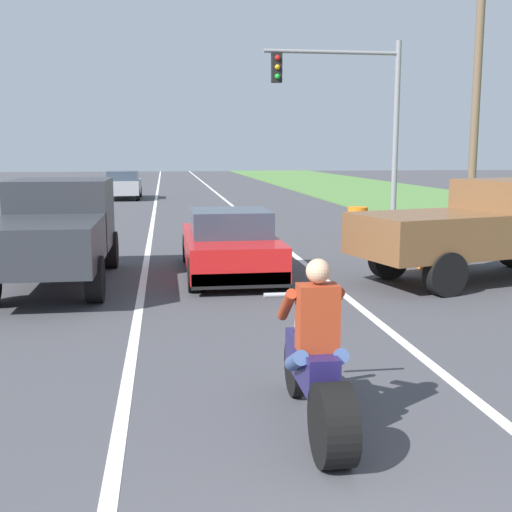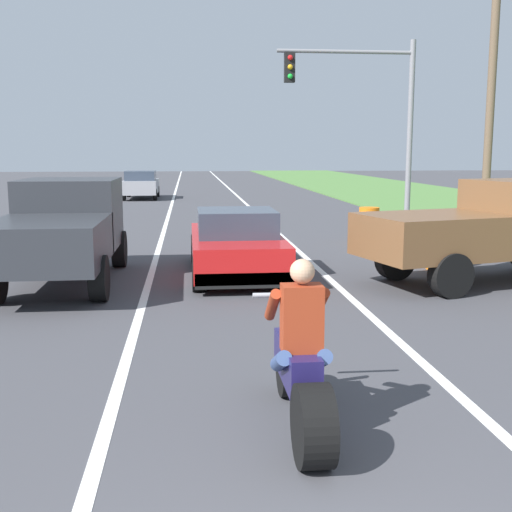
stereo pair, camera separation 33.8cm
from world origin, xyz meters
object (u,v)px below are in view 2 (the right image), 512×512
(sports_car_red, at_px, (236,245))
(pickup_truck_right_shoulder_brown, at_px, (493,226))
(construction_barrel_nearest, at_px, (440,246))
(motorcycle_with_rider, at_px, (301,372))
(traffic_light_mast_near, at_px, (370,105))
(construction_barrel_mid, at_px, (369,225))
(distant_car_far_ahead, at_px, (141,184))
(pickup_truck_left_lane_dark_grey, at_px, (63,227))

(sports_car_red, bearing_deg, pickup_truck_right_shoulder_brown, -14.19)
(construction_barrel_nearest, bearing_deg, motorcycle_with_rider, -119.43)
(traffic_light_mast_near, height_order, construction_barrel_mid, traffic_light_mast_near)
(traffic_light_mast_near, distance_m, distant_car_far_ahead, 17.27)
(distant_car_far_ahead, bearing_deg, traffic_light_mast_near, -60.75)
(construction_barrel_nearest, xyz_separation_m, distant_car_far_ahead, (-7.93, 21.89, 0.27))
(pickup_truck_left_lane_dark_grey, relative_size, pickup_truck_right_shoulder_brown, 0.93)
(traffic_light_mast_near, bearing_deg, distant_car_far_ahead, 119.25)
(motorcycle_with_rider, height_order, distant_car_far_ahead, motorcycle_with_rider)
(pickup_truck_left_lane_dark_grey, relative_size, construction_barrel_mid, 4.80)
(motorcycle_with_rider, height_order, traffic_light_mast_near, traffic_light_mast_near)
(pickup_truck_right_shoulder_brown, bearing_deg, pickup_truck_left_lane_dark_grey, 175.00)
(sports_car_red, xyz_separation_m, pickup_truck_left_lane_dark_grey, (-3.38, -0.52, 0.48))
(sports_car_red, distance_m, construction_barrel_nearest, 4.45)
(pickup_truck_right_shoulder_brown, height_order, construction_barrel_mid, pickup_truck_right_shoulder_brown)
(pickup_truck_right_shoulder_brown, distance_m, construction_barrel_nearest, 1.61)
(sports_car_red, bearing_deg, motorcycle_with_rider, -89.92)
(sports_car_red, height_order, construction_barrel_nearest, sports_car_red)
(pickup_truck_left_lane_dark_grey, height_order, traffic_light_mast_near, traffic_light_mast_near)
(sports_car_red, distance_m, traffic_light_mast_near, 9.33)
(construction_barrel_mid, relative_size, distant_car_far_ahead, 0.25)
(pickup_truck_right_shoulder_brown, bearing_deg, construction_barrel_nearest, 108.31)
(pickup_truck_right_shoulder_brown, bearing_deg, motorcycle_with_rider, -127.27)
(construction_barrel_mid, bearing_deg, pickup_truck_right_shoulder_brown, -80.86)
(construction_barrel_nearest, height_order, distant_car_far_ahead, distant_car_far_ahead)
(pickup_truck_left_lane_dark_grey, xyz_separation_m, distant_car_far_ahead, (-0.10, 22.58, -0.33))
(construction_barrel_nearest, bearing_deg, distant_car_far_ahead, 109.91)
(motorcycle_with_rider, distance_m, construction_barrel_mid, 12.61)
(motorcycle_with_rider, bearing_deg, sports_car_red, 90.08)
(motorcycle_with_rider, relative_size, construction_barrel_nearest, 2.21)
(pickup_truck_right_shoulder_brown, height_order, traffic_light_mast_near, traffic_light_mast_near)
(construction_barrel_nearest, relative_size, distant_car_far_ahead, 0.25)
(pickup_truck_left_lane_dark_grey, distance_m, pickup_truck_right_shoulder_brown, 8.33)
(pickup_truck_left_lane_dark_grey, bearing_deg, construction_barrel_nearest, 5.06)
(motorcycle_with_rider, relative_size, distant_car_far_ahead, 0.55)
(construction_barrel_mid, bearing_deg, motorcycle_with_rider, -108.58)
(sports_car_red, relative_size, construction_barrel_nearest, 4.30)
(pickup_truck_left_lane_dark_grey, distance_m, construction_barrel_nearest, 7.88)
(sports_car_red, xyz_separation_m, distant_car_far_ahead, (-3.48, 22.06, 0.14))
(sports_car_red, relative_size, distant_car_far_ahead, 1.08)
(motorcycle_with_rider, height_order, construction_barrel_mid, motorcycle_with_rider)
(motorcycle_with_rider, relative_size, pickup_truck_right_shoulder_brown, 0.43)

